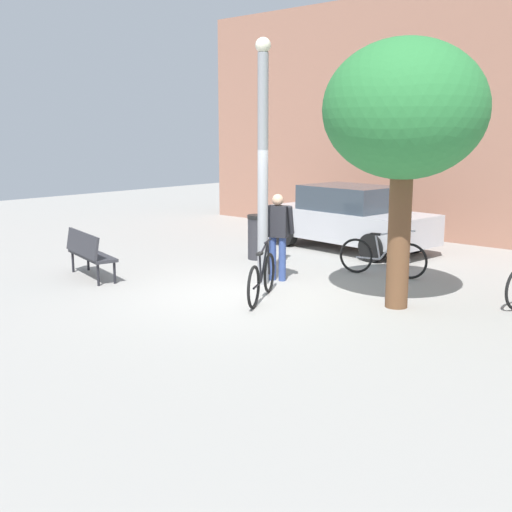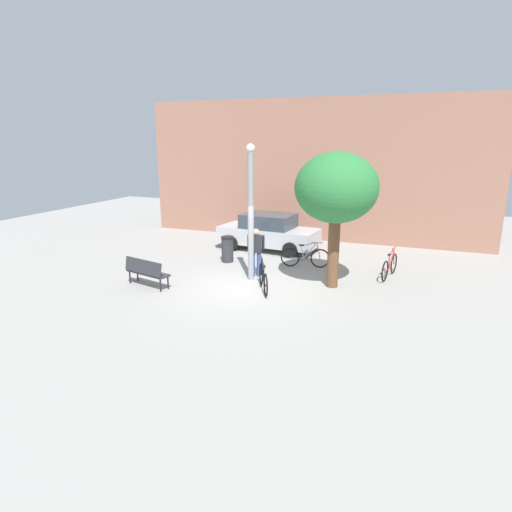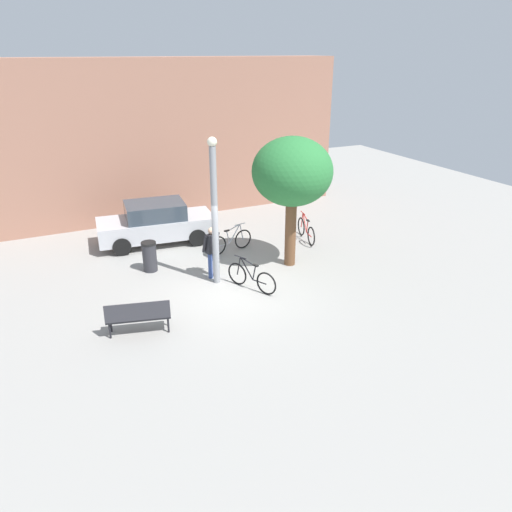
% 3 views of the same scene
% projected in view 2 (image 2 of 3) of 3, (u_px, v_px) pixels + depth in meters
% --- Properties ---
extents(ground_plane, '(36.00, 36.00, 0.00)m').
position_uv_depth(ground_plane, '(249.00, 287.00, 14.00)').
color(ground_plane, gray).
extents(building_facade, '(16.15, 2.00, 6.40)m').
position_uv_depth(building_facade, '(315.00, 170.00, 20.81)').
color(building_facade, '#9E6B56').
rests_on(building_facade, ground_plane).
extents(lamppost, '(0.28, 0.28, 4.46)m').
position_uv_depth(lamppost, '(251.00, 210.00, 14.20)').
color(lamppost, gray).
rests_on(lamppost, ground_plane).
extents(person_by_lamppost, '(0.63, 0.43, 1.67)m').
position_uv_depth(person_by_lamppost, '(256.00, 249.00, 14.91)').
color(person_by_lamppost, '#334784').
rests_on(person_by_lamppost, ground_plane).
extents(park_bench, '(1.67, 0.85, 0.92)m').
position_uv_depth(park_bench, '(146.00, 271.00, 13.91)').
color(park_bench, '#2D2D33').
rests_on(park_bench, ground_plane).
extents(plaza_tree, '(2.55, 2.55, 4.25)m').
position_uv_depth(plaza_tree, '(336.00, 189.00, 13.28)').
color(plaza_tree, brown).
rests_on(plaza_tree, ground_plane).
extents(bicycle_red, '(0.39, 1.79, 0.97)m').
position_uv_depth(bicycle_red, '(390.00, 266.00, 14.95)').
color(bicycle_red, black).
rests_on(bicycle_red, ground_plane).
extents(bicycle_silver, '(1.78, 0.43, 0.97)m').
position_uv_depth(bicycle_silver, '(305.00, 257.00, 16.13)').
color(bicycle_silver, black).
rests_on(bicycle_silver, ground_plane).
extents(bicycle_black, '(0.88, 1.63, 0.97)m').
position_uv_depth(bicycle_black, '(263.00, 278.00, 13.64)').
color(bicycle_black, black).
rests_on(bicycle_black, ground_plane).
extents(parked_car_silver, '(4.35, 2.16, 1.55)m').
position_uv_depth(parked_car_silver, '(268.00, 232.00, 18.58)').
color(parked_car_silver, '#B7B7BC').
rests_on(parked_car_silver, ground_plane).
extents(trash_bin, '(0.48, 0.48, 1.00)m').
position_uv_depth(trash_bin, '(227.00, 249.00, 16.81)').
color(trash_bin, '#2D2D33').
rests_on(trash_bin, ground_plane).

